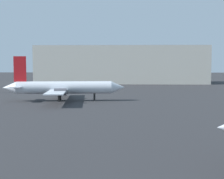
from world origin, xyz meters
TOP-DOWN VIEW (x-y plane):
  - airplane_distant at (-10.36, 63.97)m, footprint 26.98×25.63m
  - terminal_building at (2.32, 132.54)m, footprint 70.88×19.67m

SIDE VIEW (x-z plane):
  - airplane_distant at x=-10.36m, z-range -1.95..7.90m
  - terminal_building at x=2.32m, z-range 0.00..15.61m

